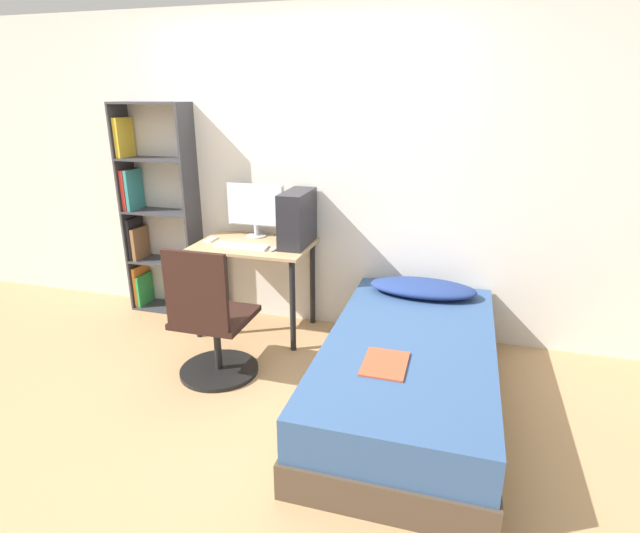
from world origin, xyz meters
name	(u,v)px	position (x,y,z in m)	size (l,w,h in m)	color
ground_plane	(226,417)	(0.00, 0.00, 0.00)	(14.00, 14.00, 0.00)	tan
wall_back	(301,175)	(0.00, 1.50, 1.25)	(8.00, 0.05, 2.50)	silver
desk	(255,259)	(-0.29, 1.18, 0.62)	(0.91, 0.61, 0.75)	tan
bookshelf	(152,214)	(-1.32, 1.35, 0.88)	(0.64, 0.26, 1.81)	#38383D
office_chair	(212,330)	(-0.28, 0.41, 0.36)	(0.55, 0.55, 0.96)	black
bed	(408,371)	(1.03, 0.48, 0.22)	(1.03, 2.01, 0.45)	#4C3D2D
pillow	(423,288)	(1.03, 1.22, 0.50)	(0.78, 0.36, 0.11)	navy
magazine	(385,364)	(0.93, 0.13, 0.45)	(0.24, 0.32, 0.01)	#B24C2D
monitor	(255,208)	(-0.36, 1.38, 0.99)	(0.49, 0.16, 0.44)	#B7B7BC
keyboard	(241,246)	(-0.34, 1.05, 0.76)	(0.43, 0.12, 0.02)	silver
pc_tower	(297,218)	(0.05, 1.24, 0.96)	(0.19, 0.44, 0.42)	#232328
mouse	(274,249)	(-0.08, 1.05, 0.76)	(0.06, 0.09, 0.02)	silver
phone	(211,240)	(-0.66, 1.17, 0.75)	(0.07, 0.14, 0.01)	#B7B7BC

